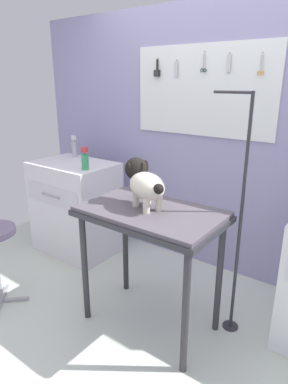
% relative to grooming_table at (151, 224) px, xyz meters
% --- Properties ---
extents(ground, '(4.40, 4.00, 0.04)m').
position_rel_grooming_table_xyz_m(ground, '(-0.10, -0.24, -0.80)').
color(ground, silver).
extents(rear_wall_panel, '(4.00, 0.11, 2.30)m').
position_rel_grooming_table_xyz_m(rear_wall_panel, '(-0.10, 1.04, 0.38)').
color(rear_wall_panel, '#9692BD').
rests_on(rear_wall_panel, ground).
extents(grooming_table, '(0.94, 0.57, 0.88)m').
position_rel_grooming_table_xyz_m(grooming_table, '(0.00, 0.00, 0.00)').
color(grooming_table, '#2D2D33').
rests_on(grooming_table, ground).
extents(grooming_arm, '(0.30, 0.11, 1.62)m').
position_rel_grooming_table_xyz_m(grooming_arm, '(0.48, 0.31, -0.02)').
color(grooming_arm, '#2D2D33').
rests_on(grooming_arm, ground).
extents(dog, '(0.41, 0.30, 0.31)m').
position_rel_grooming_table_xyz_m(dog, '(-0.07, 0.02, 0.27)').
color(dog, silver).
rests_on(dog, grooming_table).
extents(counter_left, '(0.80, 0.58, 0.92)m').
position_rel_grooming_table_xyz_m(counter_left, '(-1.27, 0.48, -0.32)').
color(counter_left, silver).
rests_on(counter_left, ground).
extents(conditioner_bottle, '(0.06, 0.06, 0.20)m').
position_rel_grooming_table_xyz_m(conditioner_bottle, '(-0.98, 0.37, 0.23)').
color(conditioner_bottle, '#399B63').
rests_on(conditioner_bottle, counter_left).
extents(spray_bottle_tall, '(0.05, 0.05, 0.22)m').
position_rel_grooming_table_xyz_m(spray_bottle_tall, '(-1.44, 0.66, 0.24)').
color(spray_bottle_tall, '#ABA9B8').
rests_on(spray_bottle_tall, counter_left).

